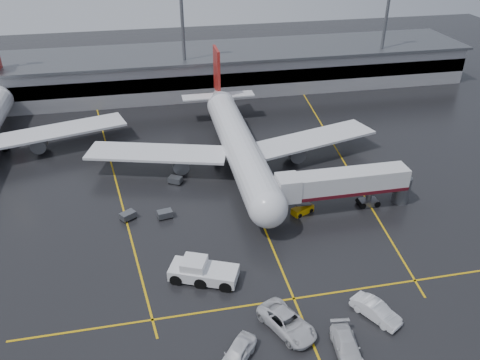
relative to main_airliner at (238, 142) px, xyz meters
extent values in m
plane|color=black|center=(0.00, -9.70, -4.21)|extent=(220.00, 220.00, 0.00)
cube|color=gold|center=(0.00, -9.70, -4.20)|extent=(0.25, 90.00, 0.02)
cube|color=gold|center=(0.00, -31.70, -4.20)|extent=(60.00, 0.25, 0.02)
cube|color=gold|center=(-20.00, 0.30, -4.20)|extent=(9.99, 69.35, 0.02)
cube|color=gold|center=(18.00, 0.30, -4.20)|extent=(7.57, 69.64, 0.02)
cube|color=gray|center=(0.00, 38.30, -0.21)|extent=(120.00, 18.00, 8.00)
cube|color=black|center=(0.00, 29.50, 0.29)|extent=(120.00, 0.40, 3.00)
cube|color=#595B60|center=(0.00, 38.30, 4.09)|extent=(122.00, 19.00, 0.60)
cylinder|color=#595B60|center=(-5.00, 32.30, 8.29)|extent=(0.70, 0.70, 25.00)
cylinder|color=#595B60|center=(40.00, 32.30, 8.29)|extent=(0.70, 0.70, 25.00)
cylinder|color=silver|center=(0.00, -1.70, -0.01)|extent=(5.20, 36.00, 5.20)
sphere|color=silver|center=(0.00, -19.70, -0.01)|extent=(5.20, 5.20, 5.20)
cone|color=silver|center=(0.00, 19.30, 0.59)|extent=(4.94, 8.00, 4.94)
cube|color=maroon|center=(0.00, 20.30, 5.49)|extent=(0.50, 5.50, 8.50)
cube|color=silver|center=(0.00, 19.30, 0.79)|extent=(14.00, 3.00, 0.25)
cube|color=silver|center=(-13.00, 0.30, -0.81)|extent=(22.80, 11.83, 0.40)
cube|color=silver|center=(13.00, 0.30, -0.81)|extent=(22.80, 11.83, 0.40)
cylinder|color=#595B60|center=(-9.50, -0.70, -2.21)|extent=(2.60, 4.50, 2.60)
cylinder|color=#595B60|center=(9.50, -0.70, -2.21)|extent=(2.60, 4.50, 2.60)
cylinder|color=#595B60|center=(0.00, -16.70, -3.21)|extent=(0.56, 0.56, 2.00)
cylinder|color=#595B60|center=(-3.20, 1.30, -3.21)|extent=(0.56, 0.56, 2.00)
cylinder|color=#595B60|center=(3.20, 1.30, -3.21)|extent=(0.56, 0.56, 2.00)
cylinder|color=black|center=(0.00, -16.70, -3.76)|extent=(0.40, 1.10, 1.10)
cylinder|color=black|center=(-3.20, 1.30, -3.66)|extent=(1.00, 1.40, 1.40)
cylinder|color=black|center=(3.20, 1.30, -3.66)|extent=(1.00, 1.40, 1.40)
cone|color=silver|center=(-42.00, 31.30, 0.59)|extent=(4.94, 8.00, 4.94)
cube|color=silver|center=(-42.00, 31.30, 0.79)|extent=(14.00, 3.00, 0.25)
cube|color=silver|center=(-29.00, 12.30, -0.81)|extent=(22.80, 11.83, 0.40)
cylinder|color=#595B60|center=(-32.50, 11.30, -2.21)|extent=(2.60, 4.50, 2.60)
cylinder|color=#595B60|center=(-38.80, 13.30, -3.21)|extent=(0.56, 0.56, 2.00)
cylinder|color=black|center=(-38.80, 13.30, -3.66)|extent=(1.00, 1.40, 1.40)
cube|color=silver|center=(12.00, -15.70, 0.19)|extent=(18.00, 3.20, 3.00)
cube|color=#4B0C15|center=(12.00, -15.70, -1.11)|extent=(18.00, 3.30, 0.50)
cube|color=silver|center=(3.80, -15.70, 0.19)|extent=(3.00, 3.40, 3.30)
cylinder|color=#595B60|center=(16.00, -15.70, -2.71)|extent=(0.80, 0.80, 3.00)
cube|color=#595B60|center=(16.00, -15.70, -3.76)|extent=(2.60, 1.60, 0.90)
cylinder|color=#595B60|center=(21.00, -15.70, -2.21)|extent=(2.40, 2.40, 4.00)
cylinder|color=black|center=(14.90, -15.70, -3.76)|extent=(0.90, 1.80, 0.90)
cylinder|color=black|center=(17.10, -15.70, -3.76)|extent=(0.90, 1.80, 0.90)
cube|color=silver|center=(-9.30, -26.56, -3.20)|extent=(8.42, 5.95, 1.34)
cube|color=silver|center=(-10.33, -26.12, -2.09)|extent=(3.52, 3.52, 1.12)
cube|color=black|center=(-10.33, -26.12, -2.09)|extent=(3.17, 3.17, 1.00)
cylinder|color=black|center=(-11.97, -25.42, -3.59)|extent=(2.65, 3.65, 1.45)
cylinder|color=black|center=(-9.30, -26.56, -3.59)|extent=(2.65, 3.65, 1.45)
cylinder|color=black|center=(-6.64, -27.70, -3.59)|extent=(2.65, 3.65, 1.45)
cube|color=#D29707|center=(6.13, -15.71, -3.71)|extent=(3.50, 2.59, 0.99)
cube|color=#595B60|center=(6.13, -15.71, -2.77)|extent=(3.17, 2.05, 1.13)
cylinder|color=black|center=(5.15, -16.17, -3.94)|extent=(1.22, 1.65, 0.63)
cylinder|color=black|center=(7.11, -15.26, -3.94)|extent=(1.22, 1.65, 0.63)
imported|color=silver|center=(-2.01, -35.72, -3.26)|extent=(5.80, 7.51, 1.90)
imported|color=silver|center=(2.84, -39.66, -3.39)|extent=(2.94, 5.90, 1.65)
imported|color=silver|center=(7.61, -35.98, -3.30)|extent=(4.43, 5.72, 1.81)
imported|color=silver|center=(-7.77, -38.49, -3.32)|extent=(4.91, 5.38, 1.78)
cube|color=#595B60|center=(-12.87, -13.05, -3.56)|extent=(2.20, 1.64, 0.90)
cylinder|color=black|center=(-13.57, -13.69, -4.03)|extent=(0.40, 0.20, 0.40)
cylinder|color=black|center=(-12.00, -13.40, -4.03)|extent=(0.40, 0.20, 0.40)
cylinder|color=black|center=(-13.75, -12.71, -4.03)|extent=(0.40, 0.20, 0.40)
cylinder|color=black|center=(-12.18, -12.42, -4.03)|extent=(0.40, 0.20, 0.40)
cube|color=#595B60|center=(-17.89, -12.40, -3.56)|extent=(2.39, 2.19, 0.90)
cylinder|color=black|center=(-18.28, -13.26, -4.03)|extent=(0.40, 0.20, 0.40)
cylinder|color=black|center=(-16.94, -12.38, -4.03)|extent=(0.40, 0.20, 0.40)
cylinder|color=black|center=(-18.83, -12.43, -4.03)|extent=(0.40, 0.20, 0.40)
cylinder|color=black|center=(-17.49, -11.54, -4.03)|extent=(0.40, 0.20, 0.40)
cube|color=#595B60|center=(-10.65, -3.97, -3.56)|extent=(2.38, 2.12, 0.90)
cylinder|color=black|center=(-11.59, -4.01, -4.03)|extent=(0.40, 0.20, 0.40)
cylinder|color=black|center=(-10.20, -4.80, -4.03)|extent=(0.40, 0.20, 0.40)
cylinder|color=black|center=(-11.10, -3.14, -4.03)|extent=(0.40, 0.20, 0.40)
cylinder|color=black|center=(-9.71, -3.93, -4.03)|extent=(0.40, 0.20, 0.40)
camera|label=1|loc=(-13.77, -69.25, 34.23)|focal=36.23mm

